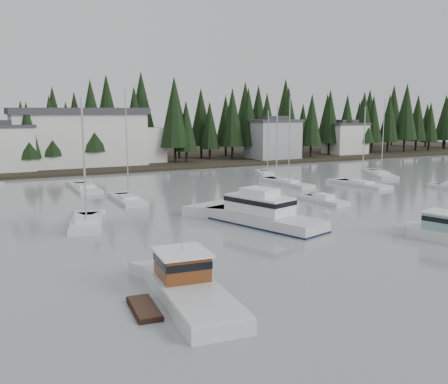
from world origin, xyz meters
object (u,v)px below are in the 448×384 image
object	(u,v)px
sailboat_0	(267,176)
sailboat_6	(362,186)
house_west	(6,147)
cabin_cruiser_center	(263,216)
lobster_boat_brown	(188,292)
sailboat_11	(288,184)
harbor_inn	(90,137)
sailboat_5	(129,201)
sailboat_8	(87,225)
house_east_a	(273,138)
sailboat_3	(381,175)
house_east_b	(345,138)
sailboat_9	(86,190)
sailboat_10	(276,200)
runabout_1	(324,201)

from	to	relation	value
sailboat_0	sailboat_6	xyz separation A→B (m)	(6.72, -15.29, 0.00)
house_west	cabin_cruiser_center	xyz separation A→B (m)	(19.17, -54.10, -3.84)
lobster_boat_brown	sailboat_11	size ratio (longest dim) A/B	0.77
lobster_boat_brown	sailboat_11	xyz separation A→B (m)	(31.10, 35.67, -0.49)
harbor_inn	sailboat_11	distance (m)	42.74
sailboat_5	sailboat_6	size ratio (longest dim) A/B	1.17
lobster_boat_brown	sailboat_8	world-z (taller)	sailboat_8
sailboat_0	sailboat_11	bearing A→B (deg)	-170.11
house_east_a	cabin_cruiser_center	bearing A→B (deg)	-123.26
cabin_cruiser_center	sailboat_8	distance (m)	16.87
sailboat_3	house_east_a	bearing A→B (deg)	31.46
house_west	sailboat_0	size ratio (longest dim) A/B	0.83
sailboat_8	house_east_b	bearing A→B (deg)	-42.28
sailboat_8	sailboat_11	bearing A→B (deg)	-53.05
house_east_b	sailboat_8	distance (m)	86.71
harbor_inn	lobster_boat_brown	world-z (taller)	harbor_inn
house_east_a	sailboat_3	world-z (taller)	sailboat_3
lobster_boat_brown	sailboat_3	distance (m)	62.98
house_west	cabin_cruiser_center	size ratio (longest dim) A/B	0.72
cabin_cruiser_center	lobster_boat_brown	bearing A→B (deg)	118.98
sailboat_9	sailboat_6	bearing A→B (deg)	-110.06
house_east_b	sailboat_9	xyz separation A→B (m)	(-67.63, -25.76, -4.35)
sailboat_8	sailboat_9	distance (m)	22.66
harbor_inn	sailboat_5	bearing A→B (deg)	-95.71
cabin_cruiser_center	house_east_b	bearing A→B (deg)	-63.64
sailboat_3	sailboat_6	xyz separation A→B (m)	(-10.85, -7.35, -0.01)
harbor_inn	lobster_boat_brown	size ratio (longest dim) A/B	2.87
harbor_inn	sailboat_0	world-z (taller)	harbor_inn
sailboat_6	sailboat_10	size ratio (longest dim) A/B	0.99
harbor_inn	sailboat_5	size ratio (longest dim) A/B	2.10
sailboat_0	house_east_b	bearing A→B (deg)	-33.48
lobster_boat_brown	sailboat_6	bearing A→B (deg)	-47.93
house_east_b	runabout_1	xyz separation A→B (m)	(-44.15, -48.40, -4.27)
sailboat_0	lobster_boat_brown	bearing A→B (deg)	166.53
house_east_b	sailboat_6	distance (m)	50.87
sailboat_9	runabout_1	bearing A→B (deg)	-132.57
sailboat_9	sailboat_11	xyz separation A→B (m)	(27.87, -8.58, 0.02)
house_west	sailboat_8	size ratio (longest dim) A/B	0.76
sailboat_11	runabout_1	size ratio (longest dim) A/B	1.99
harbor_inn	sailboat_3	world-z (taller)	sailboat_3
house_east_a	sailboat_0	world-z (taller)	sailboat_0
harbor_inn	sailboat_10	bearing A→B (deg)	-75.30
sailboat_0	sailboat_10	xyz separation A→B (m)	(-11.04, -19.78, -0.00)
house_east_a	lobster_boat_brown	size ratio (longest dim) A/B	1.03
sailboat_3	house_west	bearing A→B (deg)	88.12
cabin_cruiser_center	sailboat_6	xyz separation A→B (m)	(25.97, 14.89, -0.75)
sailboat_8	harbor_inn	bearing A→B (deg)	1.60
house_east_a	sailboat_9	xyz separation A→B (m)	(-45.63, -23.76, -4.85)
harbor_inn	runabout_1	xyz separation A→B (m)	(16.81, -50.74, -5.64)
house_west	sailboat_9	distance (m)	26.54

